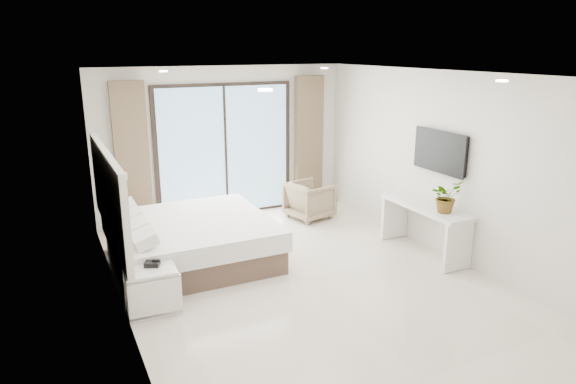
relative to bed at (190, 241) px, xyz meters
name	(u,v)px	position (x,y,z in m)	size (l,w,h in m)	color
ground	(303,279)	(1.20, -1.22, -0.32)	(6.20, 6.20, 0.00)	beige
room_shell	(262,153)	(1.00, -0.34, 1.26)	(4.62, 6.22, 2.72)	silver
bed	(190,241)	(0.00, 0.00, 0.00)	(2.22, 2.11, 0.76)	brown
nightstand	(151,289)	(-0.80, -1.20, -0.06)	(0.61, 0.51, 0.53)	silver
phone	(152,264)	(-0.76, -1.15, 0.24)	(0.17, 0.13, 0.06)	black
console_desk	(425,218)	(3.24, -1.21, 0.24)	(0.50, 1.58, 0.77)	silver
plant	(446,200)	(3.24, -1.61, 0.63)	(0.41, 0.46, 0.36)	#33662D
armchair	(310,199)	(2.49, 1.00, 0.04)	(0.71, 0.67, 0.73)	#9A8664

